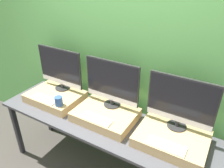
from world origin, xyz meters
TOP-DOWN VIEW (x-y plane):
  - wall_back at (0.00, 0.72)m, footprint 8.00×0.04m
  - workbench at (0.00, 0.32)m, footprint 2.38×0.65m
  - wooden_riser_left at (-0.69, 0.37)m, footprint 0.61×0.46m
  - monitor_left at (-0.69, 0.50)m, footprint 0.59×0.18m
  - keyboard_left at (-0.69, 0.20)m, footprint 0.32×0.12m
  - mug at (-0.48, 0.20)m, footprint 0.08×0.08m
  - wooden_riser_center at (0.00, 0.37)m, footprint 0.61×0.46m
  - monitor_center at (0.00, 0.50)m, footprint 0.59×0.18m
  - keyboard_center at (0.00, 0.20)m, footprint 0.32×0.12m
  - wooden_riser_right at (0.69, 0.37)m, footprint 0.61×0.46m
  - monitor_right at (0.69, 0.50)m, footprint 0.59×0.18m
  - keyboard_right at (0.69, 0.20)m, footprint 0.32×0.12m

SIDE VIEW (x-z plane):
  - workbench at x=0.00m, z-range 0.33..1.13m
  - wooden_riser_left at x=-0.69m, z-range 0.80..0.90m
  - wooden_riser_center at x=0.00m, z-range 0.80..0.90m
  - wooden_riser_right at x=0.69m, z-range 0.80..0.90m
  - keyboard_left at x=-0.69m, z-range 0.90..0.91m
  - keyboard_center at x=0.00m, z-range 0.90..0.91m
  - keyboard_right at x=0.69m, z-range 0.90..0.91m
  - mug at x=-0.48m, z-range 0.90..1.00m
  - monitor_left at x=-0.69m, z-range 0.91..1.42m
  - monitor_center at x=0.00m, z-range 0.91..1.42m
  - monitor_right at x=0.69m, z-range 0.91..1.42m
  - wall_back at x=0.00m, z-range 0.00..2.60m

